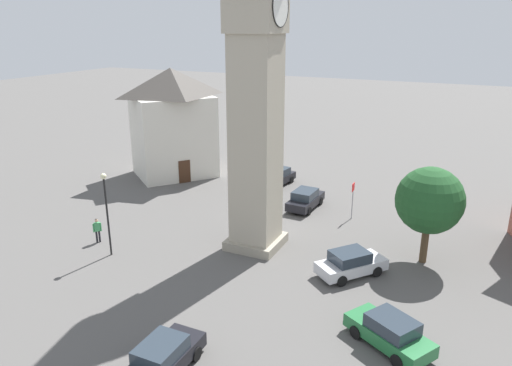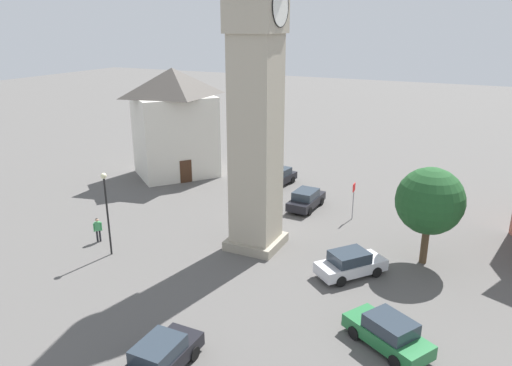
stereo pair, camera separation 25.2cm
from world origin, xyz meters
name	(u,v)px [view 1 (the left image)]	position (x,y,z in m)	size (l,w,h in m)	color
ground_plane	(256,245)	(0.00, 0.00, 0.00)	(200.00, 200.00, 0.00)	#565451
clock_tower	(256,25)	(0.00, 0.00, 13.86)	(3.98, 3.98, 23.61)	gray
car_blue_kerb	(305,199)	(7.81, -0.62, 0.76)	(4.21, 1.98, 1.53)	black
car_silver_kerb	(351,263)	(-1.20, -6.66, 0.76)	(4.26, 3.92, 1.53)	silver
car_red_corner	(277,177)	(12.15, 3.64, 0.76)	(4.32, 2.25, 1.53)	black
car_white_side	(163,357)	(-12.73, -1.73, 0.76)	(4.13, 1.83, 1.53)	black
car_black_far	(390,332)	(-6.91, -9.94, 0.76)	(3.56, 4.41, 1.53)	#236B38
pedestrian	(97,228)	(-4.05, 9.78, 1.01)	(0.45, 0.40, 1.69)	black
tree	(430,201)	(2.35, -10.26, 4.01)	(4.02, 4.02, 6.04)	brown
building_shop_left	(173,122)	(10.97, 13.82, 5.15)	(9.43, 9.21, 10.12)	silver
lamp_post	(106,202)	(-5.13, 7.74, 3.58)	(0.36, 0.36, 5.41)	black
road_sign	(353,195)	(7.25, -4.50, 1.90)	(0.60, 0.07, 2.80)	gray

